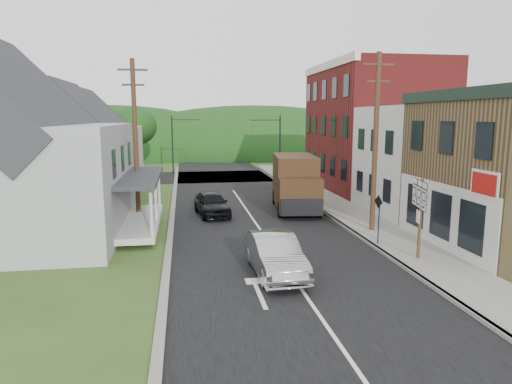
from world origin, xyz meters
name	(u,v)px	position (x,y,z in m)	size (l,w,h in m)	color
ground	(279,258)	(0.00, 0.00, 0.00)	(120.00, 120.00, 0.00)	#2D4719
road	(247,210)	(0.00, 10.00, 0.00)	(9.00, 90.00, 0.02)	black
cross_road	(223,176)	(0.00, 27.00, 0.00)	(60.00, 9.00, 0.02)	black
sidewalk_right	(347,213)	(5.90, 8.00, 0.07)	(2.80, 55.00, 0.15)	slate
curb_right	(325,213)	(4.55, 8.00, 0.07)	(0.20, 55.00, 0.15)	slate
curb_left	(172,219)	(-4.65, 8.00, 0.06)	(0.30, 55.00, 0.12)	slate
storefront_white	(436,161)	(11.30, 7.50, 3.25)	(8.00, 7.00, 6.50)	silver
storefront_red	(373,128)	(11.30, 17.00, 5.00)	(8.00, 12.00, 10.00)	maroon
house_gray	(17,151)	(-12.00, 6.00, 4.23)	(10.20, 12.24, 8.35)	#939497
house_blue	(85,147)	(-11.00, 17.00, 3.69)	(7.14, 8.16, 7.28)	#89A6BB
house_cream	(100,141)	(-11.50, 26.00, 3.69)	(7.14, 8.16, 7.28)	beige
utility_pole_right	(375,142)	(5.60, 3.50, 4.66)	(1.60, 0.26, 9.00)	#472D19
utility_pole_left	(135,139)	(-6.50, 8.00, 4.66)	(1.60, 0.26, 9.00)	#472D19
traffic_signal_right	(273,140)	(4.30, 23.50, 3.76)	(2.87, 0.20, 6.00)	black
traffic_signal_left	(179,137)	(-4.30, 30.50, 3.76)	(2.87, 0.20, 6.00)	black
tree_left_d	(134,126)	(-9.00, 32.00, 4.88)	(4.80, 4.80, 6.94)	#382616
forested_ridge	(208,154)	(0.00, 55.00, 0.00)	(90.00, 30.00, 16.00)	black
silver_sedan	(275,255)	(-0.60, -1.95, 0.76)	(1.60, 4.60, 1.52)	#A3A3A7
dark_sedan	(212,204)	(-2.28, 8.87, 0.72)	(1.71, 4.24, 1.44)	black
delivery_van	(296,183)	(3.06, 9.59, 1.75)	(3.24, 6.45, 3.46)	#321E0E
route_sign_cluster	(420,207)	(5.49, -1.32, 2.28)	(0.48, 1.85, 3.29)	#472D19
warning_sign	(379,213)	(4.78, 0.94, 1.60)	(0.15, 0.62, 2.27)	black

